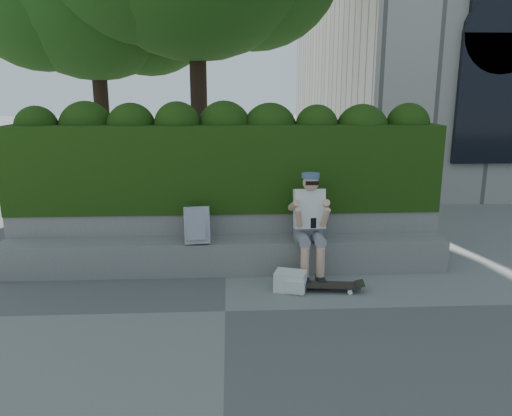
{
  "coord_description": "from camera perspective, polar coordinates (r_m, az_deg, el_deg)",
  "views": [
    {
      "loc": [
        0.08,
        -5.19,
        2.45
      ],
      "look_at": [
        0.4,
        1.0,
        0.95
      ],
      "focal_mm": 35.0,
      "sensor_mm": 36.0,
      "label": 1
    }
  ],
  "objects": [
    {
      "name": "ground",
      "position": [
        5.74,
        -3.54,
        -11.69
      ],
      "size": [
        80.0,
        80.0,
        0.0
      ],
      "primitive_type": "plane",
      "color": "slate",
      "rests_on": "ground"
    },
    {
      "name": "bench_ledge",
      "position": [
        6.81,
        -3.49,
        -5.48
      ],
      "size": [
        6.0,
        0.45,
        0.45
      ],
      "primitive_type": "cube",
      "color": "gray",
      "rests_on": "ground"
    },
    {
      "name": "planter_wall",
      "position": [
        7.22,
        -3.48,
        -3.12
      ],
      "size": [
        6.0,
        0.5,
        0.75
      ],
      "primitive_type": "cube",
      "color": "gray",
      "rests_on": "ground"
    },
    {
      "name": "hedge",
      "position": [
        7.22,
        -3.58,
        4.82
      ],
      "size": [
        6.0,
        1.0,
        1.2
      ],
      "primitive_type": "cube",
      "color": "black",
      "rests_on": "planter_wall"
    },
    {
      "name": "person",
      "position": [
        6.57,
        6.16,
        -1.46
      ],
      "size": [
        0.4,
        0.76,
        1.38
      ],
      "color": "gray",
      "rests_on": "ground"
    },
    {
      "name": "skateboard",
      "position": [
        6.29,
        7.9,
        -8.74
      ],
      "size": [
        0.86,
        0.31,
        0.09
      ],
      "rotation": [
        0.0,
        0.0,
        -0.12
      ],
      "color": "black",
      "rests_on": "ground"
    },
    {
      "name": "backpack_plaid",
      "position": [
        6.6,
        -6.79,
        -1.95
      ],
      "size": [
        0.35,
        0.21,
        0.49
      ],
      "primitive_type": "cube",
      "rotation": [
        0.0,
        0.0,
        0.12
      ],
      "color": "#BABBC0",
      "rests_on": "bench_ledge"
    },
    {
      "name": "backpack_ground",
      "position": [
        6.25,
        3.95,
        -8.32
      ],
      "size": [
        0.44,
        0.37,
        0.24
      ],
      "primitive_type": "cube",
      "rotation": [
        0.0,
        0.0,
        -0.32
      ],
      "color": "silver",
      "rests_on": "ground"
    }
  ]
}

